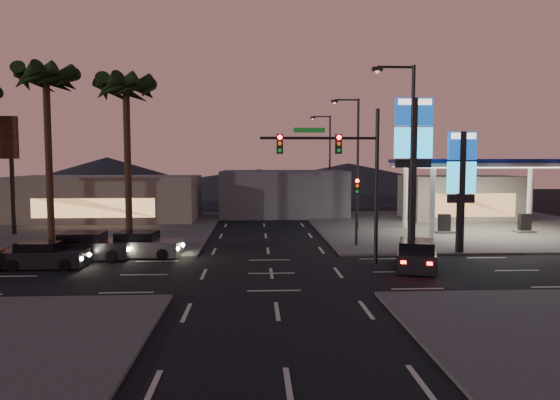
{
  "coord_description": "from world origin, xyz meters",
  "views": [
    {
      "loc": [
        -0.78,
        -23.35,
        5.32
      ],
      "look_at": [
        0.74,
        6.48,
        3.0
      ],
      "focal_mm": 32.0,
      "sensor_mm": 36.0,
      "label": 1
    }
  ],
  "objects": [
    {
      "name": "hill_right",
      "position": [
        15.0,
        60.0,
        2.5
      ],
      "size": [
        50.0,
        50.0,
        5.0
      ],
      "primitive_type": "cone",
      "color": "black",
      "rests_on": "ground"
    },
    {
      "name": "car_lane_b_mid",
      "position": [
        -9.86,
        3.92,
        0.69
      ],
      "size": [
        4.63,
        2.06,
        1.49
      ],
      "color": "black",
      "rests_on": "ground"
    },
    {
      "name": "corner_lot_ne",
      "position": [
        16.0,
        16.0,
        0.06
      ],
      "size": [
        24.0,
        24.0,
        0.12
      ],
      "primitive_type": "cube",
      "color": "#47443F",
      "rests_on": "ground"
    },
    {
      "name": "hill_center",
      "position": [
        0.0,
        60.0,
        2.0
      ],
      "size": [
        60.0,
        60.0,
        4.0
      ],
      "primitive_type": "cone",
      "color": "black",
      "rests_on": "ground"
    },
    {
      "name": "streetlight_near",
      "position": [
        6.79,
        1.0,
        5.72
      ],
      "size": [
        2.14,
        0.25,
        10.0
      ],
      "color": "black",
      "rests_on": "ground"
    },
    {
      "name": "convenience_store",
      "position": [
        18.0,
        21.0,
        2.0
      ],
      "size": [
        10.0,
        6.0,
        4.0
      ],
      "primitive_type": "cube",
      "color": "#726B5B",
      "rests_on": "ground"
    },
    {
      "name": "car_lane_a_front",
      "position": [
        -11.31,
        1.86,
        0.61
      ],
      "size": [
        4.09,
        1.81,
        1.32
      ],
      "color": "black",
      "rests_on": "ground"
    },
    {
      "name": "building_far_west",
      "position": [
        -14.0,
        22.0,
        2.0
      ],
      "size": [
        16.0,
        8.0,
        4.0
      ],
      "primitive_type": "cube",
      "color": "#726B5B",
      "rests_on": "ground"
    },
    {
      "name": "suv_station",
      "position": [
        7.26,
        0.8,
        0.66
      ],
      "size": [
        3.04,
        4.61,
        1.43
      ],
      "color": "black",
      "rests_on": "ground"
    },
    {
      "name": "traffic_signal_mast",
      "position": [
        3.76,
        1.99,
        5.23
      ],
      "size": [
        6.1,
        0.39,
        8.0
      ],
      "color": "black",
      "rests_on": "ground"
    },
    {
      "name": "gas_station",
      "position": [
        16.0,
        12.0,
        5.08
      ],
      "size": [
        12.2,
        8.2,
        5.47
      ],
      "color": "silver",
      "rests_on": "ground"
    },
    {
      "name": "hill_left",
      "position": [
        -25.0,
        60.0,
        3.0
      ],
      "size": [
        40.0,
        40.0,
        6.0
      ],
      "primitive_type": "cone",
      "color": "black",
      "rests_on": "ground"
    },
    {
      "name": "pedestal_signal",
      "position": [
        5.5,
        6.98,
        2.92
      ],
      "size": [
        0.32,
        0.39,
        4.3
      ],
      "color": "black",
      "rests_on": "ground"
    },
    {
      "name": "car_lane_b_front",
      "position": [
        -7.09,
        4.44,
        0.66
      ],
      "size": [
        4.48,
        2.16,
        1.42
      ],
      "color": "#545457",
      "rests_on": "ground"
    },
    {
      "name": "ground",
      "position": [
        0.0,
        0.0,
        0.0
      ],
      "size": [
        140.0,
        140.0,
        0.0
      ],
      "primitive_type": "plane",
      "color": "black",
      "rests_on": "ground"
    },
    {
      "name": "pylon_sign_short",
      "position": [
        11.0,
        4.5,
        4.66
      ],
      "size": [
        1.6,
        0.35,
        7.0
      ],
      "color": "black",
      "rests_on": "ground"
    },
    {
      "name": "corner_lot_nw",
      "position": [
        -16.0,
        16.0,
        0.06
      ],
      "size": [
        24.0,
        24.0,
        0.12
      ],
      "primitive_type": "cube",
      "color": "#47443F",
      "rests_on": "ground"
    },
    {
      "name": "palm_a",
      "position": [
        -9.0,
        9.5,
        9.43
      ],
      "size": [
        4.41,
        4.41,
        10.86
      ],
      "color": "black",
      "rests_on": "ground"
    },
    {
      "name": "pylon_sign_tall",
      "position": [
        8.5,
        5.5,
        6.39
      ],
      "size": [
        2.2,
        0.35,
        9.0
      ],
      "color": "black",
      "rests_on": "ground"
    },
    {
      "name": "building_far_mid",
      "position": [
        2.0,
        26.0,
        2.2
      ],
      "size": [
        12.0,
        9.0,
        4.4
      ],
      "primitive_type": "cube",
      "color": "#4C4C51",
      "rests_on": "ground"
    },
    {
      "name": "palm_b",
      "position": [
        -14.0,
        9.5,
        9.97
      ],
      "size": [
        4.41,
        4.41,
        11.46
      ],
      "color": "black",
      "rests_on": "ground"
    },
    {
      "name": "streetlight_mid",
      "position": [
        6.79,
        14.0,
        5.72
      ],
      "size": [
        2.14,
        0.25,
        10.0
      ],
      "color": "black",
      "rests_on": "ground"
    },
    {
      "name": "streetlight_far",
      "position": [
        6.79,
        28.0,
        5.72
      ],
      "size": [
        2.14,
        0.25,
        10.0
      ],
      "color": "black",
      "rests_on": "ground"
    }
  ]
}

